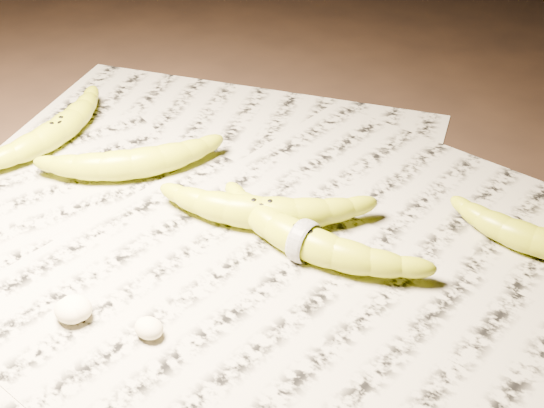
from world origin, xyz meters
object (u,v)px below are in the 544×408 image
Objects in this scene: banana_center at (262,210)px; banana_left_b at (132,161)px; banana_left_a at (57,129)px; banana_upper_a at (535,237)px; banana_taped at (304,238)px.

banana_left_b is at bearing 154.59° from banana_center.
banana_left_a is at bearing 129.83° from banana_left_b.
banana_left_b is at bearing -167.21° from banana_upper_a.
banana_left_b and banana_center have the same top height.
banana_center is 1.22× the size of banana_upper_a.
banana_center is 0.07m from banana_taped.
banana_left_b is 1.14× the size of banana_upper_a.
banana_center is at bearing -158.01° from banana_upper_a.
banana_taped is (0.39, 0.02, 0.00)m from banana_left_a.
banana_taped reaches higher than banana_upper_a.
banana_left_a is at bearing 179.12° from banana_taped.
banana_center is (0.19, 0.02, 0.00)m from banana_left_b.
banana_center and banana_taped have the same top height.
banana_center is 0.92× the size of banana_taped.
banana_taped is at bearing -147.86° from banana_upper_a.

